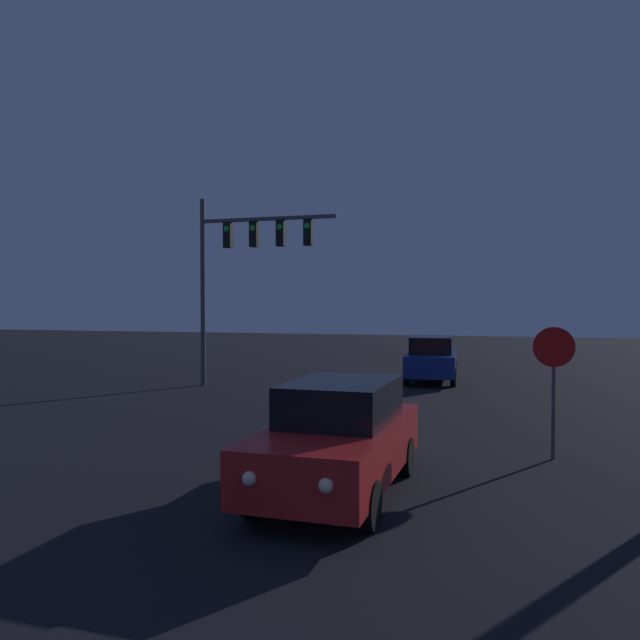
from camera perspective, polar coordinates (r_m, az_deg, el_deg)
car_near at (r=9.72m, az=1.72°, el=-10.64°), size 1.89×4.49×1.71m
car_far at (r=23.88m, az=10.16°, el=-3.49°), size 2.05×4.54×1.71m
traffic_signal_mast at (r=22.08m, az=-7.09°, el=5.97°), size 5.03×0.30×6.66m
stop_sign at (r=12.41m, az=20.59°, el=-4.01°), size 0.75×0.07×2.48m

